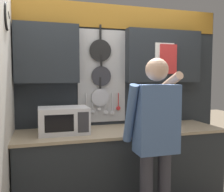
% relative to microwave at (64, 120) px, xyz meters
% --- Properties ---
extents(base_cabinet_counter, '(2.28, 0.68, 0.92)m').
position_rel_microwave_xyz_m(base_cabinet_counter, '(0.63, -0.01, -0.60)').
color(base_cabinet_counter, '#23282D').
rests_on(base_cabinet_counter, ground_plane).
extents(back_wall_unit, '(2.85, 0.23, 2.36)m').
position_rel_microwave_xyz_m(back_wall_unit, '(0.65, 0.30, 0.38)').
color(back_wall_unit, '#23282D').
rests_on(back_wall_unit, ground_plane).
extents(side_wall, '(0.07, 1.60, 2.36)m').
position_rel_microwave_xyz_m(side_wall, '(-0.52, -0.38, 0.14)').
color(side_wall, silver).
rests_on(side_wall, ground_plane).
extents(microwave, '(0.51, 0.35, 0.27)m').
position_rel_microwave_xyz_m(microwave, '(0.00, 0.00, 0.00)').
color(microwave, silver).
rests_on(microwave, base_cabinet_counter).
extents(knife_block, '(0.11, 0.15, 0.27)m').
position_rel_microwave_xyz_m(knife_block, '(0.98, 0.00, -0.04)').
color(knife_block, brown).
rests_on(knife_block, base_cabinet_counter).
extents(utensil_crock, '(0.12, 0.12, 0.35)m').
position_rel_microwave_xyz_m(utensil_crock, '(1.21, 0.00, -0.05)').
color(utensil_crock, white).
rests_on(utensil_crock, base_cabinet_counter).
extents(person, '(0.54, 0.63, 1.67)m').
position_rel_microwave_xyz_m(person, '(0.77, -0.58, -0.06)').
color(person, '#383842').
rests_on(person, ground_plane).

